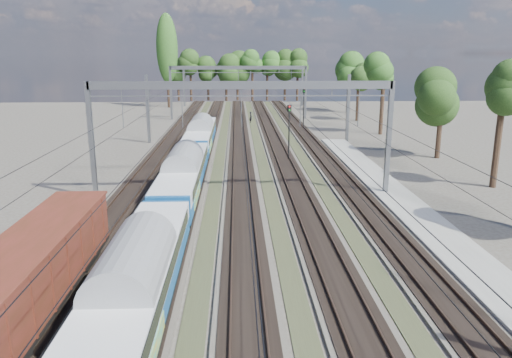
{
  "coord_description": "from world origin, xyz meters",
  "views": [
    {
      "loc": [
        -0.39,
        -8.13,
        11.01
      ],
      "look_at": [
        0.89,
        24.43,
        2.8
      ],
      "focal_mm": 35.0,
      "sensor_mm": 36.0,
      "label": 1
    }
  ],
  "objects_px": {
    "emu_train": "(183,170)",
    "worker": "(251,117)",
    "freight_boxcar": "(38,266)",
    "signal_near": "(289,126)",
    "signal_far": "(304,103)"
  },
  "relations": [
    {
      "from": "signal_near",
      "to": "signal_far",
      "type": "height_order",
      "value": "signal_far"
    },
    {
      "from": "emu_train",
      "to": "worker",
      "type": "relative_size",
      "value": 31.7
    },
    {
      "from": "worker",
      "to": "signal_near",
      "type": "relative_size",
      "value": 0.31
    },
    {
      "from": "worker",
      "to": "emu_train",
      "type": "bearing_deg",
      "value": 164.64
    },
    {
      "from": "signal_near",
      "to": "signal_far",
      "type": "distance_m",
      "value": 23.05
    },
    {
      "from": "signal_far",
      "to": "emu_train",
      "type": "bearing_deg",
      "value": -87.98
    },
    {
      "from": "emu_train",
      "to": "signal_near",
      "type": "height_order",
      "value": "signal_near"
    },
    {
      "from": "emu_train",
      "to": "freight_boxcar",
      "type": "xyz_separation_m",
      "value": [
        -4.5,
        -16.99,
        -0.24
      ]
    },
    {
      "from": "freight_boxcar",
      "to": "emu_train",
      "type": "bearing_deg",
      "value": 75.16
    },
    {
      "from": "worker",
      "to": "signal_far",
      "type": "xyz_separation_m",
      "value": [
        7.66,
        -7.11,
        2.98
      ]
    },
    {
      "from": "emu_train",
      "to": "signal_near",
      "type": "xyz_separation_m",
      "value": [
        9.58,
        14.21,
        1.37
      ]
    },
    {
      "from": "worker",
      "to": "signal_far",
      "type": "height_order",
      "value": "signal_far"
    },
    {
      "from": "freight_boxcar",
      "to": "signal_near",
      "type": "xyz_separation_m",
      "value": [
        14.08,
        31.2,
        1.6
      ]
    },
    {
      "from": "freight_boxcar",
      "to": "signal_far",
      "type": "xyz_separation_m",
      "value": [
        18.6,
        53.8,
        1.77
      ]
    },
    {
      "from": "signal_near",
      "to": "worker",
      "type": "bearing_deg",
      "value": 74.79
    }
  ]
}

